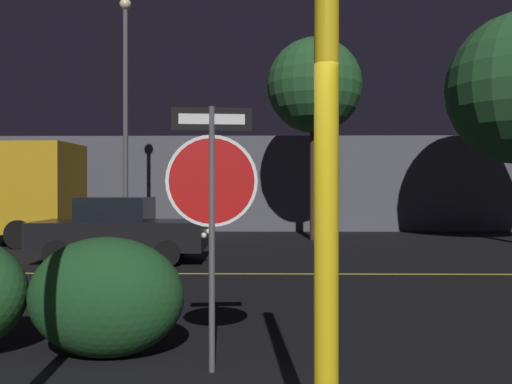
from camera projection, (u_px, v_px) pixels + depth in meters
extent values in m
cube|color=gold|center=(226.00, 274.00, 11.73)|extent=(41.06, 0.12, 0.01)
cylinder|color=#4C4C51|center=(212.00, 239.00, 5.44)|extent=(0.06, 0.06, 2.54)
cylinder|color=white|center=(212.00, 181.00, 5.43)|extent=(0.88, 0.11, 0.88)
cylinder|color=#B71414|center=(212.00, 181.00, 5.43)|extent=(0.81, 0.11, 0.82)
cube|color=black|center=(212.00, 119.00, 5.43)|extent=(0.77, 0.11, 0.22)
cube|color=white|center=(212.00, 119.00, 5.43)|extent=(0.63, 0.10, 0.10)
cylinder|color=yellow|center=(326.00, 192.00, 3.42)|extent=(0.15, 0.15, 3.46)
ellipsoid|color=#19421E|center=(106.00, 297.00, 5.92)|extent=(1.62, 1.02, 1.25)
cube|color=black|center=(121.00, 235.00, 13.70)|extent=(4.05, 2.00, 0.68)
cube|color=black|center=(116.00, 209.00, 13.70)|extent=(1.64, 1.69, 0.57)
cylinder|color=black|center=(178.00, 245.00, 14.64)|extent=(0.60, 0.21, 0.60)
cylinder|color=black|center=(167.00, 253.00, 12.78)|extent=(0.60, 0.21, 0.60)
cylinder|color=black|center=(81.00, 245.00, 14.63)|extent=(0.60, 0.21, 0.60)
cylinder|color=black|center=(56.00, 253.00, 12.77)|extent=(0.60, 0.21, 0.60)
sphere|color=#F4EFCC|center=(208.00, 232.00, 14.31)|extent=(0.14, 0.14, 0.14)
sphere|color=#F4EFCC|center=(204.00, 236.00, 13.11)|extent=(0.14, 0.14, 0.14)
cube|color=gold|center=(17.00, 188.00, 17.82)|extent=(3.76, 2.56, 2.77)
cylinder|color=black|center=(19.00, 234.00, 16.66)|extent=(0.85, 0.33, 0.84)
cylinder|color=black|center=(52.00, 229.00, 18.92)|extent=(0.85, 0.33, 0.84)
cylinder|color=#4C4C51|center=(126.00, 127.00, 17.92)|extent=(0.16, 0.16, 7.37)
sphere|color=#F9E5B2|center=(125.00, 4.00, 17.90)|extent=(0.37, 0.37, 0.37)
cylinder|color=#422D1E|center=(314.00, 180.00, 19.51)|extent=(0.32, 0.32, 4.12)
sphere|color=#235128|center=(314.00, 85.00, 19.49)|extent=(3.25, 3.25, 3.25)
cube|color=#4C4C56|center=(265.00, 184.00, 25.60)|extent=(35.99, 4.47, 3.94)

